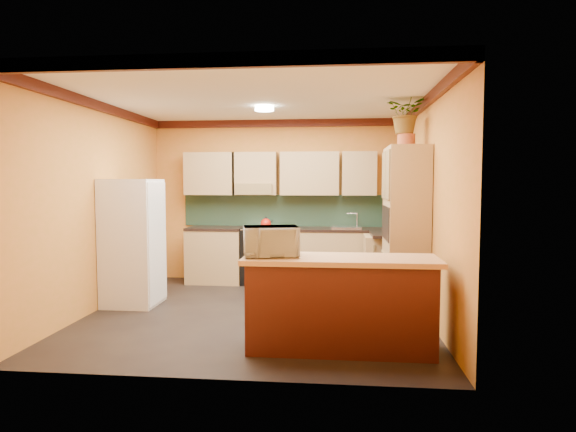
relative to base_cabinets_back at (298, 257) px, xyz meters
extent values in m
plane|color=black|center=(-0.37, -1.80, -0.44)|extent=(4.20, 4.20, 0.00)
cube|color=white|center=(-0.37, -1.80, 2.26)|extent=(4.20, 4.20, 0.04)
cube|color=orange|center=(-0.37, 0.30, 0.91)|extent=(4.20, 0.04, 2.70)
cube|color=orange|center=(-0.37, -3.90, 0.91)|extent=(4.20, 0.04, 2.70)
cube|color=orange|center=(-2.47, -1.80, 0.91)|extent=(0.04, 4.20, 2.70)
cube|color=orange|center=(1.73, -1.80, 0.91)|extent=(0.04, 4.20, 2.70)
cube|color=#1C3429|center=(-0.12, 0.29, 0.75)|extent=(3.70, 0.02, 0.53)
cube|color=#1C3429|center=(1.71, -0.40, 0.75)|extent=(0.02, 1.40, 0.53)
cube|color=tan|center=(-0.27, 0.13, 1.36)|extent=(3.10, 0.34, 0.70)
cylinder|color=white|center=(-0.37, -1.20, 2.22)|extent=(0.26, 0.26, 0.06)
cube|color=tan|center=(0.00, 0.00, 0.00)|extent=(3.65, 0.60, 0.88)
cube|color=black|center=(0.00, 0.00, 0.46)|extent=(3.65, 0.62, 0.04)
cube|color=black|center=(-0.62, 0.00, 0.02)|extent=(0.58, 0.58, 0.91)
cube|color=silver|center=(0.78, 0.00, 0.50)|extent=(0.48, 0.40, 0.03)
cube|color=tan|center=(1.43, -0.68, 0.00)|extent=(0.60, 0.80, 0.88)
cube|color=black|center=(1.43, -0.68, 0.46)|extent=(0.62, 0.80, 0.04)
cube|color=white|center=(-2.12, -1.56, 0.41)|extent=(0.68, 0.66, 1.70)
cube|color=tan|center=(1.48, -1.63, 0.61)|extent=(0.48, 0.90, 2.10)
cylinder|color=#A84B28|center=(1.48, -1.58, 1.74)|extent=(0.22, 0.22, 0.16)
imported|color=tan|center=(1.48, -1.58, 2.08)|extent=(0.57, 0.54, 0.52)
cube|color=#541C13|center=(0.65, -3.08, 0.00)|extent=(1.80, 0.55, 0.88)
cube|color=tan|center=(0.65, -3.08, 0.47)|extent=(1.90, 0.65, 0.05)
imported|color=white|center=(-0.03, -3.08, 0.64)|extent=(0.60, 0.47, 0.29)
camera|label=1|loc=(0.61, -7.76, 1.22)|focal=30.00mm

